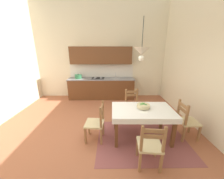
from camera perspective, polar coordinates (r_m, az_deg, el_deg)
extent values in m
cube|color=#A86042|center=(3.52, -7.78, -20.06)|extent=(6.12, 6.51, 0.10)
cube|color=beige|center=(5.81, -5.04, 16.76)|extent=(6.12, 0.12, 4.06)
cube|color=#8D4A4A|center=(3.41, 12.93, -20.68)|extent=(2.10, 1.60, 0.01)
cube|color=brown|center=(5.68, -4.65, 0.36)|extent=(2.79, 0.60, 0.86)
cube|color=gray|center=(5.56, -4.77, 4.77)|extent=(2.82, 0.63, 0.04)
cube|color=silver|center=(5.80, -4.64, 8.27)|extent=(2.79, 0.01, 0.55)
cube|color=brown|center=(5.57, -4.92, 14.87)|extent=(2.56, 0.34, 0.70)
cube|color=black|center=(5.55, -4.73, -4.26)|extent=(2.75, 0.02, 0.09)
cylinder|color=silver|center=(5.56, 1.73, 4.98)|extent=(0.34, 0.34, 0.02)
cylinder|color=silver|center=(5.67, 1.68, 6.42)|extent=(0.02, 0.02, 0.22)
cube|color=black|center=(5.57, -6.20, 5.04)|extent=(0.52, 0.42, 0.01)
cylinder|color=silver|center=(5.49, -7.66, 4.92)|extent=(0.11, 0.11, 0.01)
cylinder|color=silver|center=(5.46, -4.94, 4.96)|extent=(0.11, 0.11, 0.01)
cylinder|color=silver|center=(5.68, -7.43, 5.36)|extent=(0.11, 0.11, 0.01)
cylinder|color=silver|center=(5.66, -4.80, 5.39)|extent=(0.11, 0.11, 0.01)
cylinder|color=#337A4C|center=(5.68, -14.71, 5.52)|extent=(0.28, 0.28, 0.15)
cylinder|color=#337A4C|center=(5.67, -14.77, 6.36)|extent=(0.29, 0.29, 0.02)
sphere|color=black|center=(5.66, -14.79, 6.61)|extent=(0.04, 0.04, 0.04)
cube|color=brown|center=(3.11, 13.41, -8.74)|extent=(1.37, 0.84, 0.02)
cube|color=brown|center=(2.92, 1.93, -18.63)|extent=(0.07, 0.07, 0.73)
cube|color=brown|center=(3.21, 25.69, -16.94)|extent=(0.07, 0.07, 0.73)
cube|color=brown|center=(3.51, 1.58, -11.95)|extent=(0.07, 0.07, 0.73)
cube|color=brown|center=(3.75, 21.22, -11.19)|extent=(0.07, 0.07, 0.73)
cube|color=white|center=(3.10, 13.43, -8.53)|extent=(1.43, 0.90, 0.00)
cube|color=white|center=(2.76, 15.39, -13.62)|extent=(1.42, 0.03, 0.12)
cube|color=white|center=(3.51, 11.78, -6.35)|extent=(1.42, 0.03, 0.12)
cube|color=white|center=(3.05, 0.08, -9.79)|extent=(0.02, 0.88, 0.12)
cube|color=white|center=(3.36, 25.34, -8.90)|extent=(0.02, 0.88, 0.12)
cube|color=#D1BC89|center=(3.96, 9.28, -7.52)|extent=(0.48, 0.48, 0.04)
cube|color=#996B42|center=(3.97, 12.45, -11.30)|extent=(0.05, 0.05, 0.41)
cube|color=#996B42|center=(3.86, 7.36, -11.88)|extent=(0.05, 0.05, 0.41)
cube|color=#996B42|center=(4.16, 10.91, -5.85)|extent=(0.05, 0.05, 0.93)
cube|color=#996B42|center=(4.06, 6.09, -6.24)|extent=(0.05, 0.05, 0.93)
cube|color=#996B42|center=(3.97, 8.77, -1.03)|extent=(0.32, 0.07, 0.07)
cube|color=#996B42|center=(4.01, 8.70, -2.46)|extent=(0.32, 0.07, 0.07)
cube|color=#D1BC89|center=(2.62, 16.23, -22.42)|extent=(0.45, 0.45, 0.04)
cube|color=#996B42|center=(2.87, 11.20, -23.78)|extent=(0.05, 0.05, 0.41)
cube|color=#996B42|center=(2.94, 18.81, -23.37)|extent=(0.05, 0.05, 0.41)
cube|color=#996B42|center=(2.43, 12.68, -24.68)|extent=(0.05, 0.05, 0.93)
cube|color=#996B42|center=(2.51, 21.60, -24.04)|extent=(0.05, 0.05, 0.93)
cube|color=#996B42|center=(2.24, 18.11, -17.11)|extent=(0.32, 0.05, 0.07)
cube|color=#996B42|center=(2.30, 17.85, -19.29)|extent=(0.32, 0.05, 0.07)
cube|color=#D1BC89|center=(3.66, 30.75, -12.13)|extent=(0.42, 0.42, 0.04)
cube|color=#996B42|center=(3.98, 31.18, -13.49)|extent=(0.04, 0.04, 0.41)
cube|color=#996B42|center=(3.73, 34.09, -16.11)|extent=(0.04, 0.04, 0.41)
cube|color=#996B42|center=(3.69, 26.98, -10.65)|extent=(0.04, 0.04, 0.93)
cube|color=#996B42|center=(3.42, 29.74, -13.34)|extent=(0.04, 0.04, 0.93)
cube|color=#996B42|center=(3.40, 29.21, -6.32)|extent=(0.02, 0.32, 0.07)
cube|color=#996B42|center=(3.44, 28.95, -7.94)|extent=(0.02, 0.32, 0.07)
cube|color=#D1BC89|center=(3.13, -7.77, -14.64)|extent=(0.45, 0.45, 0.04)
cube|color=#996B42|center=(3.15, -11.67, -19.59)|extent=(0.05, 0.05, 0.41)
cube|color=#996B42|center=(3.43, -10.08, -16.05)|extent=(0.05, 0.05, 0.41)
cube|color=#996B42|center=(2.93, -4.91, -16.12)|extent=(0.05, 0.05, 0.93)
cube|color=#996B42|center=(3.24, -3.97, -12.63)|extent=(0.05, 0.05, 0.93)
cube|color=#996B42|center=(2.90, -4.59, -7.91)|extent=(0.05, 0.32, 0.07)
cube|color=#996B42|center=(2.95, -4.54, -9.76)|extent=(0.05, 0.32, 0.07)
cylinder|color=beige|center=(3.15, 13.64, -7.81)|extent=(0.17, 0.17, 0.02)
cylinder|color=beige|center=(3.13, 13.70, -7.03)|extent=(0.30, 0.30, 0.07)
sphere|color=#4C8E3D|center=(3.13, 12.78, -6.82)|extent=(0.09, 0.09, 0.09)
sphere|color=#4C8E3D|center=(3.13, 14.78, -7.03)|extent=(0.08, 0.08, 0.08)
sphere|color=#4C8E3D|center=(3.15, 13.59, -6.56)|extent=(0.10, 0.10, 0.10)
cylinder|color=black|center=(2.70, 13.53, 23.25)|extent=(0.01, 0.01, 0.57)
cone|color=silver|center=(2.69, 13.03, 16.36)|extent=(0.32, 0.32, 0.14)
sphere|color=white|center=(2.69, 12.82, 13.38)|extent=(0.11, 0.11, 0.11)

